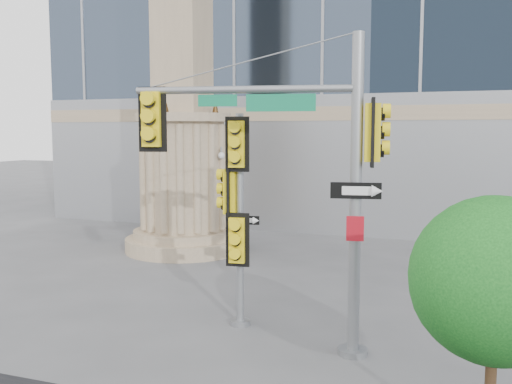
% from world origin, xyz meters
% --- Properties ---
extents(ground, '(120.00, 120.00, 0.00)m').
position_xyz_m(ground, '(0.00, 0.00, 0.00)').
color(ground, '#545456').
rests_on(ground, ground).
extents(monument, '(4.40, 4.40, 16.60)m').
position_xyz_m(monument, '(-6.00, 9.00, 5.52)').
color(monument, tan).
rests_on(monument, ground).
extents(main_signal_pole, '(4.89, 1.30, 6.34)m').
position_xyz_m(main_signal_pole, '(0.68, 0.93, 3.93)').
color(main_signal_pole, slate).
rests_on(main_signal_pole, ground).
extents(secondary_signal_pole, '(0.87, 0.64, 4.86)m').
position_xyz_m(secondary_signal_pole, '(-1.01, 1.89, 2.85)').
color(secondary_signal_pole, slate).
rests_on(secondary_signal_pole, ground).
extents(street_tree, '(2.33, 2.27, 3.63)m').
position_xyz_m(street_tree, '(4.26, -1.78, 2.39)').
color(street_tree, tan).
rests_on(street_tree, ground).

